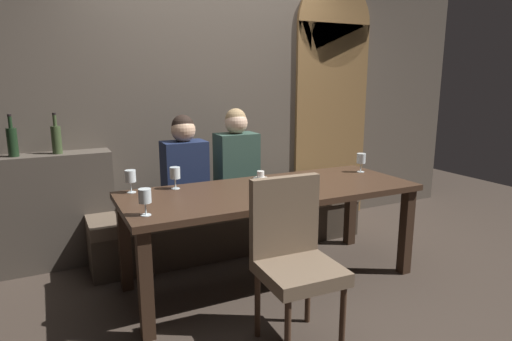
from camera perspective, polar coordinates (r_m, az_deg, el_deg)
ground at (r=3.50m, az=1.95°, el=-14.13°), size 9.00×9.00×0.00m
back_wall_tiled at (r=4.25m, az=-5.82°, el=11.41°), size 6.00×0.12×3.00m
arched_door at (r=4.84m, az=9.89°, el=9.79°), size 0.90×0.05×2.55m
back_counter at (r=3.96m, az=-26.10°, el=-4.91°), size 1.10×0.28×0.95m
dining_table at (r=3.27m, az=2.03°, el=-3.83°), size 2.20×0.84×0.74m
banquette_bench at (r=4.00m, az=-2.79°, el=-7.18°), size 2.50×0.44×0.45m
chair_near_side at (r=2.59m, az=4.89°, el=-10.41°), size 0.46×0.46×0.98m
diner_redhead at (r=3.69m, az=-9.34°, el=0.69°), size 0.36×0.24×0.80m
diner_bearded at (r=3.87m, az=-2.57°, el=1.65°), size 0.36×0.24×0.83m
wine_bottle_dark_red at (r=3.83m, az=-29.28°, el=3.38°), size 0.08×0.08×0.33m
wine_bottle_pale_label at (r=3.82m, az=-24.67°, el=3.80°), size 0.08×0.08×0.33m
wine_glass_near_right at (r=3.22m, az=-16.11°, el=-0.85°), size 0.08×0.08×0.16m
wine_glass_near_left at (r=3.88m, az=13.60°, el=1.49°), size 0.08×0.08×0.16m
wine_glass_end_right at (r=2.67m, az=-14.34°, el=-3.33°), size 0.08×0.08×0.16m
wine_glass_far_left at (r=3.25m, az=-10.56°, el=-0.38°), size 0.08×0.08×0.16m
espresso_cup at (r=3.54m, az=0.60°, el=-0.67°), size 0.12×0.12×0.06m
fork_on_table at (r=3.20m, az=3.27°, el=-2.48°), size 0.02×0.17×0.01m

